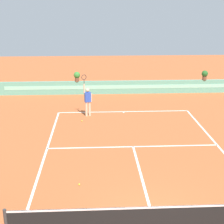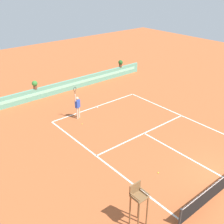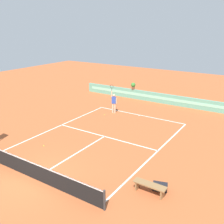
% 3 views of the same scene
% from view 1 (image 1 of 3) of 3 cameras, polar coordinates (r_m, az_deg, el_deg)
% --- Properties ---
extents(ground_plane, '(60.00, 60.00, 0.00)m').
position_cam_1_polar(ground_plane, '(15.83, 3.79, -6.52)').
color(ground_plane, '#B2562D').
extents(court_lines, '(8.32, 11.94, 0.01)m').
position_cam_1_polar(court_lines, '(16.48, 3.50, -5.47)').
color(court_lines, white).
rests_on(court_lines, ground).
extents(net, '(8.92, 0.10, 1.00)m').
position_cam_1_polar(net, '(10.41, 7.81, -17.66)').
color(net, '#333333').
rests_on(net, ground).
extents(back_wall_barrier, '(18.00, 0.21, 1.00)m').
position_cam_1_polar(back_wall_barrier, '(25.48, 1.14, 4.24)').
color(back_wall_barrier, '#60A88E').
rests_on(back_wall_barrier, ground).
extents(tennis_player, '(0.60, 0.31, 2.58)m').
position_cam_1_polar(tennis_player, '(20.23, -4.18, 2.16)').
color(tennis_player, beige).
rests_on(tennis_player, ground).
extents(tennis_ball_near_baseline, '(0.07, 0.07, 0.07)m').
position_cam_1_polar(tennis_ball_near_baseline, '(19.59, -5.16, -1.52)').
color(tennis_ball_near_baseline, '#CCE033').
rests_on(tennis_ball_near_baseline, ground).
extents(tennis_ball_mid_court, '(0.07, 0.07, 0.07)m').
position_cam_1_polar(tennis_ball_mid_court, '(13.01, -5.61, -12.19)').
color(tennis_ball_mid_court, '#CCE033').
rests_on(tennis_ball_mid_court, ground).
extents(potted_plant_left, '(0.48, 0.48, 0.72)m').
position_cam_1_polar(potted_plant_left, '(25.25, -6.01, 6.14)').
color(potted_plant_left, brown).
rests_on(potted_plant_left, back_wall_barrier).
extents(potted_plant_far_right, '(0.48, 0.48, 0.72)m').
position_cam_1_polar(potted_plant_far_right, '(26.56, 15.53, 6.18)').
color(potted_plant_far_right, brown).
rests_on(potted_plant_far_right, back_wall_barrier).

